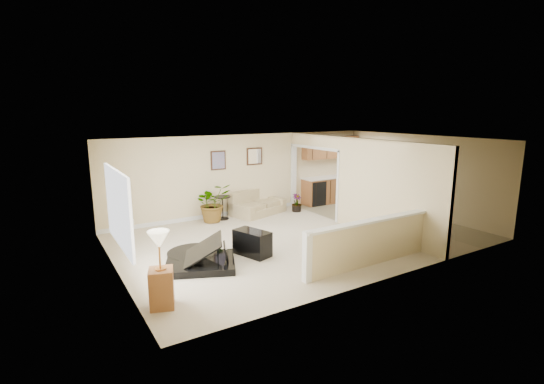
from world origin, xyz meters
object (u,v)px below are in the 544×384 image
piano_bench (252,243)px  small_plant (297,204)px  lamp_stand (161,275)px  accent_table (223,205)px  piano (196,240)px  palm_plant (213,203)px  loveseat (257,202)px

piano_bench → small_plant: size_ratio=1.48×
small_plant → lamp_stand: 6.93m
accent_table → piano: bearing=-123.3°
piano → accent_table: size_ratio=2.83×
accent_table → palm_plant: palm_plant is taller
piano_bench → loveseat: 3.73m
piano_bench → loveseat: size_ratio=0.43×
palm_plant → small_plant: size_ratio=1.97×
piano_bench → lamp_stand: (-2.44, -1.35, 0.27)m
piano_bench → loveseat: loveseat is taller
piano_bench → lamp_stand: size_ratio=0.65×
piano → accent_table: bearing=79.7°
piano → small_plant: bearing=53.8°
loveseat → palm_plant: size_ratio=1.74×
accent_table → piano_bench: bearing=-102.6°
piano_bench → piano: bearing=175.8°
piano_bench → small_plant: 4.17m
piano → piano_bench: bearing=18.8°
palm_plant → lamp_stand: (-2.79, -4.39, -0.00)m
piano → palm_plant: 3.38m
palm_plant → small_plant: bearing=-6.2°
small_plant → accent_table: bearing=171.0°
piano_bench → accent_table: size_ratio=1.21×
piano_bench → lamp_stand: bearing=-151.1°
piano → loveseat: (3.22, 3.10, -0.19)m
piano → piano_bench: 1.33m
accent_table → loveseat: bearing=3.1°
piano_bench → loveseat: (1.92, 3.19, 0.09)m
lamp_stand → loveseat: bearing=46.1°
loveseat → piano_bench: bearing=-138.6°
loveseat → palm_plant: palm_plant is taller
loveseat → palm_plant: bearing=167.8°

